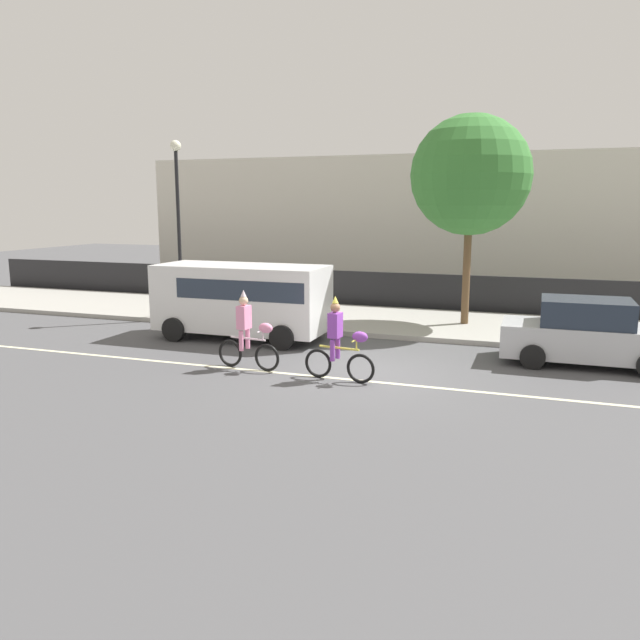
# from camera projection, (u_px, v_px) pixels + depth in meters

# --- Properties ---
(ground_plane) EXTENTS (80.00, 80.00, 0.00)m
(ground_plane) POSITION_uv_depth(u_px,v_px,m) (360.00, 374.00, 14.55)
(ground_plane) COLOR #4C4C4F
(road_centre_line) EXTENTS (36.00, 0.14, 0.01)m
(road_centre_line) POSITION_uv_depth(u_px,v_px,m) (354.00, 380.00, 14.09)
(road_centre_line) COLOR beige
(road_centre_line) RESTS_ON ground
(sidewalk_curb) EXTENTS (60.00, 5.00, 0.15)m
(sidewalk_curb) POSITION_uv_depth(u_px,v_px,m) (414.00, 323.00, 20.56)
(sidewalk_curb) COLOR #9E9B93
(sidewalk_curb) RESTS_ON ground
(fence_line) EXTENTS (40.00, 0.08, 1.40)m
(fence_line) POSITION_uv_depth(u_px,v_px,m) (429.00, 293.00, 23.14)
(fence_line) COLOR black
(fence_line) RESTS_ON ground
(building_backdrop) EXTENTS (28.00, 8.00, 6.11)m
(building_backdrop) POSITION_uv_depth(u_px,v_px,m) (446.00, 223.00, 30.92)
(building_backdrop) COLOR beige
(building_backdrop) RESTS_ON ground
(parade_cyclist_pink) EXTENTS (1.72, 0.51, 1.92)m
(parade_cyclist_pink) POSITION_uv_depth(u_px,v_px,m) (248.00, 335.00, 14.89)
(parade_cyclist_pink) COLOR black
(parade_cyclist_pink) RESTS_ON ground
(parade_cyclist_purple) EXTENTS (1.72, 0.51, 1.92)m
(parade_cyclist_purple) POSITION_uv_depth(u_px,v_px,m) (340.00, 344.00, 13.91)
(parade_cyclist_purple) COLOR black
(parade_cyclist_purple) RESTS_ON ground
(parked_van_white) EXTENTS (5.00, 2.22, 2.18)m
(parked_van_white) POSITION_uv_depth(u_px,v_px,m) (244.00, 296.00, 18.24)
(parked_van_white) COLOR white
(parked_van_white) RESTS_ON ground
(parked_car_silver) EXTENTS (4.10, 1.92, 1.64)m
(parked_car_silver) POSITION_uv_depth(u_px,v_px,m) (588.00, 334.00, 15.30)
(parked_car_silver) COLOR #B7BABF
(parked_car_silver) RESTS_ON ground
(street_lamp_post) EXTENTS (0.36, 0.36, 5.86)m
(street_lamp_post) POSITION_uv_depth(u_px,v_px,m) (178.00, 202.00, 20.87)
(street_lamp_post) COLOR black
(street_lamp_post) RESTS_ON sidewalk_curb
(street_tree_near_lamp) EXTENTS (3.70, 3.70, 6.51)m
(street_tree_near_lamp) POSITION_uv_depth(u_px,v_px,m) (471.00, 175.00, 19.22)
(street_tree_near_lamp) COLOR brown
(street_tree_near_lamp) RESTS_ON sidewalk_curb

